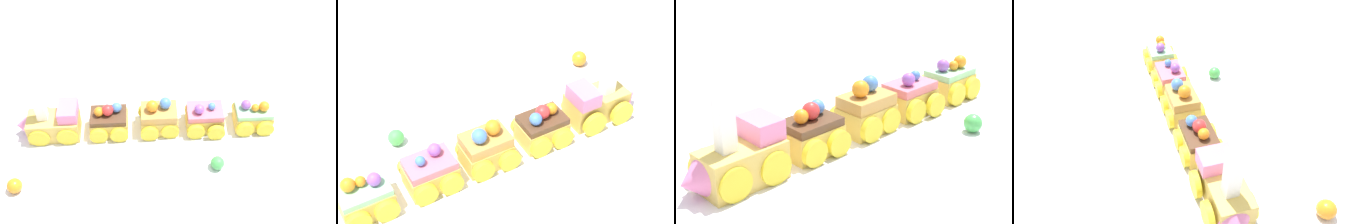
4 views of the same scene
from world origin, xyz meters
The scene contains 8 objects.
ground_plane centered at (0.00, 0.00, 0.00)m, with size 10.00×10.00×0.00m, color beige.
display_board centered at (0.00, 0.00, 0.01)m, with size 0.68×0.46×0.01m, color white.
cake_train_locomotive centered at (0.17, 0.00, 0.04)m, with size 0.12×0.07×0.12m.
cake_car_chocolate centered at (0.07, -0.01, 0.04)m, with size 0.08×0.07×0.06m.
cake_car_caramel centered at (-0.03, -0.02, 0.04)m, with size 0.08×0.07×0.07m.
cake_car_strawberry centered at (-0.11, -0.03, 0.03)m, with size 0.08×0.07×0.06m.
cake_car_mint centered at (-0.20, -0.04, 0.03)m, with size 0.08×0.07×0.06m.
gumball_green centered at (-0.13, 0.06, 0.02)m, with size 0.02×0.02×0.02m, color #4CBC56.
Camera 3 is at (0.40, 0.48, 0.32)m, focal length 60.00 mm.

